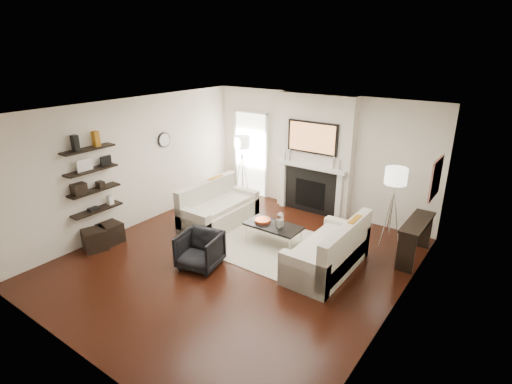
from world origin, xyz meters
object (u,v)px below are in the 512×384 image
Objects in this scene: loveseat_right_base at (326,258)px; coffee_table at (273,226)px; lamp_left_shade at (242,142)px; armchair at (200,249)px; lamp_right_shade at (396,176)px; ottoman_near at (110,233)px; loveseat_left_base at (220,216)px.

loveseat_right_base and coffee_table have the same top height.
loveseat_right_base is 4.50× the size of lamp_left_shade.
lamp_right_shade is (2.45, 2.63, 1.10)m from armchair.
lamp_right_shade reaches higher than coffee_table.
ottoman_near is at bearing -158.23° from loveseat_right_base.
lamp_left_shade and lamp_right_shade have the same top height.
coffee_table is 2.84m from lamp_left_shade.
coffee_table is (1.45, -0.10, 0.19)m from loveseat_left_base.
loveseat_right_base is at bearing 21.77° from ottoman_near.
ottoman_near is at bearing -146.53° from lamp_right_shade.
lamp_left_shade is 1.00× the size of ottoman_near.
loveseat_right_base is at bearing -30.11° from lamp_left_shade.
lamp_right_shade is 5.56m from ottoman_near.
armchair is 1.74× the size of lamp_left_shade.
lamp_left_shade is 3.74m from ottoman_near.
loveseat_right_base is 4.21m from ottoman_near.
coffee_table is at bearing 33.94° from ottoman_near.
coffee_table is at bearing -3.80° from loveseat_left_base.
lamp_right_shade is at bearing 66.89° from loveseat_right_base.
loveseat_right_base is 2.58× the size of armchair.
loveseat_right_base is 4.50× the size of ottoman_near.
lamp_right_shade reaches higher than loveseat_left_base.
coffee_table reaches higher than ottoman_near.
loveseat_right_base is 1.98m from lamp_right_shade.
loveseat_left_base reaches higher than ottoman_near.
armchair is at bearing -65.04° from lamp_left_shade.
lamp_left_shade reaches higher than loveseat_right_base.
coffee_table is 3.21m from ottoman_near.
ottoman_near is (-1.21, -1.89, -0.01)m from loveseat_left_base.
ottoman_near is at bearing -100.13° from lamp_left_shade.
lamp_right_shade is 1.00× the size of ottoman_near.
loveseat_right_base is 4.50× the size of lamp_right_shade.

